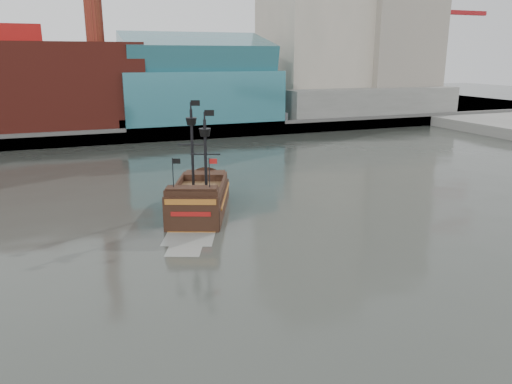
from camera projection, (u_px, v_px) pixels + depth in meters
name	position (u px, v px, depth m)	size (l,w,h in m)	color
ground	(330.00, 290.00, 32.40)	(400.00, 400.00, 0.00)	#2B2E29
promenade_far	(132.00, 118.00, 114.82)	(220.00, 60.00, 2.00)	slate
seawall	(155.00, 134.00, 88.22)	(220.00, 1.00, 2.60)	#4C4C49
skyline	(155.00, 7.00, 103.74)	(149.00, 45.00, 62.00)	brown
crane_a	(443.00, 38.00, 128.59)	(22.50, 4.00, 32.25)	slate
crane_b	(444.00, 53.00, 141.87)	(19.10, 4.00, 26.25)	slate
pirate_ship	(200.00, 202.00, 48.39)	(9.94, 15.84, 11.42)	black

